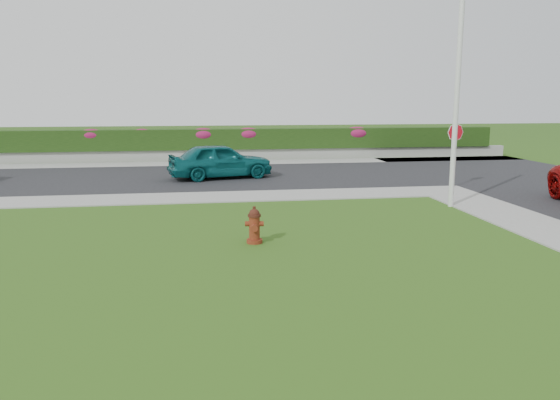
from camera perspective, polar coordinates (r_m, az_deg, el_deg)
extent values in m
plane|color=black|center=(10.20, 2.21, -8.53)|extent=(120.00, 120.00, 0.00)
cube|color=black|center=(23.90, -16.18, 2.17)|extent=(26.00, 8.00, 0.04)
cube|color=gray|center=(19.21, -21.03, -0.08)|extent=(24.00, 2.00, 0.04)
cube|color=gray|center=(20.73, 16.71, 0.91)|extent=(2.00, 2.00, 0.04)
cube|color=gray|center=(28.66, -6.93, 3.84)|extent=(34.00, 2.00, 0.04)
cube|color=gray|center=(30.13, -7.03, 4.70)|extent=(34.00, 0.40, 0.60)
cube|color=black|center=(30.15, -7.08, 6.33)|extent=(32.00, 0.90, 1.10)
cylinder|color=#53150D|center=(12.83, -2.68, -4.31)|extent=(0.37, 0.37, 0.09)
cylinder|color=#53150D|center=(12.75, -2.69, -2.88)|extent=(0.25, 0.25, 0.57)
cylinder|color=black|center=(12.69, -2.70, -1.62)|extent=(0.31, 0.31, 0.05)
sphere|color=black|center=(12.68, -2.70, -1.48)|extent=(0.25, 0.25, 0.25)
cylinder|color=black|center=(12.65, -2.71, -0.85)|extent=(0.08, 0.08, 0.08)
cylinder|color=#53150D|center=(12.73, -3.44, -2.50)|extent=(0.12, 0.13, 0.12)
cylinder|color=#53150D|center=(12.73, -1.95, -2.49)|extent=(0.12, 0.13, 0.12)
cylinder|color=#53150D|center=(12.59, -2.70, -2.95)|extent=(0.18, 0.15, 0.16)
imported|color=#0B5557|center=(23.02, -6.25, 4.11)|extent=(4.59, 2.69, 1.47)
cylinder|color=silver|center=(17.63, 17.94, 9.32)|extent=(0.16, 0.16, 6.21)
cylinder|color=slate|center=(21.48, 17.71, 4.02)|extent=(0.06, 0.06, 2.15)
cylinder|color=#AA0B18|center=(21.40, 17.87, 6.75)|extent=(0.62, 0.12, 0.62)
cylinder|color=white|center=(21.40, 17.87, 6.75)|extent=(0.66, 0.12, 0.66)
ellipsoid|color=#A41C4F|center=(30.52, -19.11, 6.45)|extent=(1.26, 0.81, 0.63)
ellipsoid|color=#A41C4F|center=(30.16, -14.23, 6.75)|extent=(1.02, 0.65, 0.51)
ellipsoid|color=#A41C4F|center=(30.02, -8.02, 6.81)|extent=(1.38, 0.89, 0.69)
ellipsoid|color=#A41C4F|center=(30.15, -3.35, 6.92)|extent=(1.37, 0.88, 0.68)
ellipsoid|color=#A41C4F|center=(31.32, 8.02, 6.95)|extent=(1.43, 0.92, 0.71)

